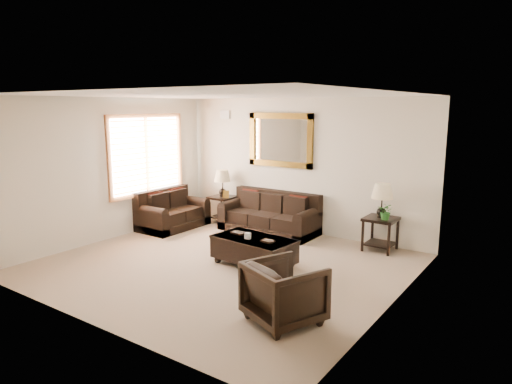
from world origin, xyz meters
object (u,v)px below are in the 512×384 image
Objects in this scene: loveseat at (171,214)px; armchair at (284,289)px; sofa at (270,218)px; end_table_right at (382,207)px; end_table_left at (223,188)px; coffee_table at (254,248)px.

loveseat is 4.81m from armchair.
end_table_right reaches higher than sofa.
end_table_left reaches higher than coffee_table.
coffee_table is at bearing -21.53° from armchair.
end_table_right reaches higher than coffee_table.
loveseat is at bearing -154.43° from sofa.
coffee_table is 2.03m from armchair.
armchair is at bearing -54.65° from sofa.
loveseat is at bearing -5.82° from armchair.
sofa is at bearing -4.00° from end_table_left.
coffee_table is (-1.41, -1.90, -0.51)m from end_table_right.
end_table_right is (3.59, -0.01, 0.03)m from end_table_left.
loveseat is at bearing -166.65° from end_table_right.
end_table_right is at bearing -66.30° from armchair.
coffee_table is (2.77, -0.91, -0.02)m from loveseat.
loveseat is 4.32m from end_table_right.
armchair reaches higher than coffee_table.
armchair is (0.03, -3.33, -0.38)m from end_table_right.
sofa is 2.33m from end_table_right.
end_table_right is (4.18, 0.99, 0.49)m from loveseat.
armchair is (2.30, -3.25, 0.11)m from sofa.
coffee_table is at bearing -126.54° from end_table_right.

